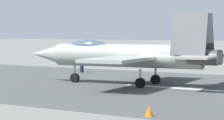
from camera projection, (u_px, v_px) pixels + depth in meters
name	position (u px, v px, depth m)	size (l,w,h in m)	color
ground_plane	(161.00, 87.00, 38.92)	(400.00, 400.00, 0.00)	slate
runway_strip	(161.00, 87.00, 38.91)	(240.00, 26.00, 0.02)	#444746
fighter_jet	(128.00, 55.00, 40.49)	(16.80, 14.21, 5.58)	gray
crew_person	(82.00, 64.00, 53.03)	(0.50, 0.56, 1.69)	#1E2338
marker_cone_near	(149.00, 111.00, 25.34)	(0.44, 0.44, 0.55)	orange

